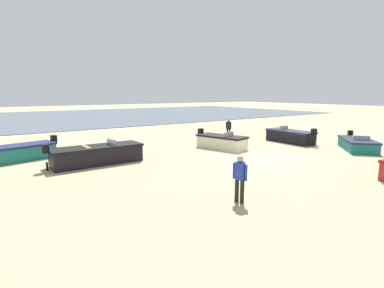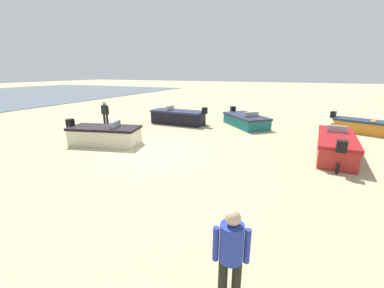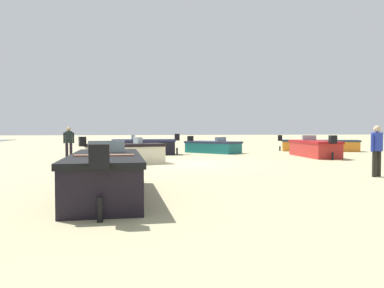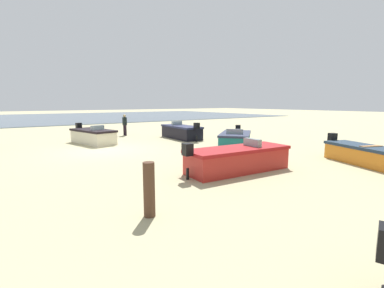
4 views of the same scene
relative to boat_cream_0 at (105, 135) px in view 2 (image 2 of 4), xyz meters
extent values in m
plane|color=tan|center=(0.18, 2.90, -0.45)|extent=(160.00, 160.00, 0.00)
cube|color=beige|center=(0.00, 0.01, -0.08)|extent=(2.08, 3.46, 0.75)
cube|color=black|center=(0.00, 0.01, 0.36)|extent=(2.18, 3.58, 0.12)
cube|color=black|center=(0.44, -1.73, 0.54)|extent=(0.38, 0.35, 0.40)
cylinder|color=black|center=(0.44, -1.73, -0.26)|extent=(0.12, 0.12, 0.38)
cube|color=#8C9EA8|center=(-0.14, 0.56, 0.56)|extent=(0.82, 0.39, 0.28)
cube|color=#1A6E70|center=(-6.82, 5.47, -0.14)|extent=(3.54, 3.39, 0.61)
cube|color=#232942|center=(-6.82, 5.47, 0.22)|extent=(3.67, 3.52, 0.12)
cube|color=black|center=(-8.20, 4.24, 0.40)|extent=(0.42, 0.43, 0.40)
cylinder|color=black|center=(-8.20, 4.24, -0.30)|extent=(0.14, 0.14, 0.31)
cube|color=#8C9EA8|center=(-6.39, 5.85, 0.42)|extent=(0.78, 0.85, 0.28)
cube|color=black|center=(-5.78, 1.08, -0.06)|extent=(1.39, 3.58, 0.79)
cube|color=#212545|center=(-5.78, 1.08, 0.40)|extent=(1.47, 3.68, 0.12)
cube|color=black|center=(-5.72, 3.03, 0.58)|extent=(0.33, 0.29, 0.40)
cylinder|color=black|center=(-5.72, 3.03, -0.25)|extent=(0.10, 0.10, 0.39)
cube|color=#8C9EA8|center=(-5.80, 0.46, 0.60)|extent=(0.78, 0.22, 0.28)
cube|color=black|center=(-8.22, 10.53, 0.44)|extent=(0.39, 0.37, 0.40)
cylinder|color=black|center=(-8.22, 10.53, -0.29)|extent=(0.13, 0.13, 0.33)
cube|color=#9B693D|center=(-7.56, 12.45, 0.31)|extent=(0.97, 0.53, 0.08)
cube|color=#B02521|center=(-2.54, 10.12, -0.07)|extent=(4.00, 1.54, 0.76)
cube|color=#A01418|center=(-2.54, 10.12, 0.37)|extent=(4.11, 1.62, 0.12)
cube|color=black|center=(-0.40, 9.99, 0.55)|extent=(0.30, 0.34, 0.40)
cylinder|color=black|center=(-0.40, 9.99, -0.26)|extent=(0.11, 0.11, 0.38)
cube|color=#8C9EA8|center=(-3.23, 10.16, 0.57)|extent=(0.25, 0.79, 0.28)
cylinder|color=black|center=(-3.13, -2.69, -0.04)|extent=(0.17, 0.17, 0.82)
cylinder|color=black|center=(-3.09, -2.88, -0.04)|extent=(0.17, 0.17, 0.82)
cylinder|color=black|center=(-3.11, -2.78, 0.66)|extent=(0.40, 0.40, 0.58)
cylinder|color=black|center=(-3.15, -2.57, 0.62)|extent=(0.11, 0.11, 0.54)
cylinder|color=black|center=(-3.06, -3.00, 0.62)|extent=(0.11, 0.11, 0.54)
sphere|color=tan|center=(-3.11, -2.78, 1.06)|extent=(0.26, 0.26, 0.22)
cylinder|color=black|center=(5.96, 7.75, -0.04)|extent=(0.18, 0.18, 0.82)
cylinder|color=black|center=(5.90, 7.94, -0.04)|extent=(0.18, 0.18, 0.82)
cylinder|color=#2637A0|center=(5.93, 7.85, 0.66)|extent=(0.43, 0.43, 0.58)
cylinder|color=#2637A0|center=(6.00, 7.64, 0.62)|extent=(0.11, 0.11, 0.54)
cylinder|color=#2637A0|center=(5.87, 8.06, 0.62)|extent=(0.11, 0.11, 0.54)
sphere|color=tan|center=(5.93, 7.85, 1.06)|extent=(0.28, 0.28, 0.22)
camera|label=1|loc=(12.62, 14.66, 3.18)|focal=27.54mm
camera|label=2|loc=(8.78, 8.48, 2.96)|focal=22.67mm
camera|label=3|loc=(16.79, 0.09, 1.05)|focal=35.79mm
camera|label=4|loc=(4.41, 17.25, 2.06)|focal=25.48mm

